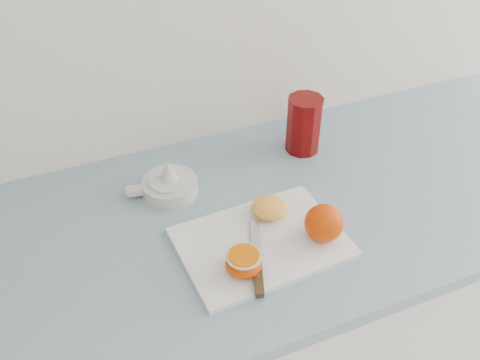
# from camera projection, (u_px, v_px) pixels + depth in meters

# --- Properties ---
(counter) EXTENTS (2.51, 0.64, 0.89)m
(counter) POSITION_uv_depth(u_px,v_px,m) (277.00, 327.00, 1.42)
(counter) COLOR white
(counter) RESTS_ON ground
(cutting_board) EXTENTS (0.32, 0.24, 0.01)m
(cutting_board) POSITION_uv_depth(u_px,v_px,m) (261.00, 243.00, 1.04)
(cutting_board) COLOR white
(cutting_board) RESTS_ON counter
(whole_orange) EXTENTS (0.07, 0.07, 0.07)m
(whole_orange) POSITION_uv_depth(u_px,v_px,m) (324.00, 223.00, 1.02)
(whole_orange) COLOR #F33F00
(whole_orange) RESTS_ON cutting_board
(half_orange) EXTENTS (0.07, 0.07, 0.04)m
(half_orange) POSITION_uv_depth(u_px,v_px,m) (244.00, 263.00, 0.96)
(half_orange) COLOR #F33F00
(half_orange) RESTS_ON cutting_board
(squeezed_shell) EXTENTS (0.07, 0.07, 0.03)m
(squeezed_shell) POSITION_uv_depth(u_px,v_px,m) (270.00, 207.00, 1.09)
(squeezed_shell) COLOR #F6A239
(squeezed_shell) RESTS_ON cutting_board
(paring_knife) EXTENTS (0.08, 0.19, 0.01)m
(paring_knife) POSITION_uv_depth(u_px,v_px,m) (258.00, 271.00, 0.97)
(paring_knife) COLOR #46301D
(paring_knife) RESTS_ON cutting_board
(citrus_juicer) EXTENTS (0.16, 0.12, 0.08)m
(citrus_juicer) POSITION_uv_depth(u_px,v_px,m) (169.00, 184.00, 1.15)
(citrus_juicer) COLOR white
(citrus_juicer) RESTS_ON counter
(red_tumbler) EXTENTS (0.08, 0.08, 0.14)m
(red_tumbler) POSITION_uv_depth(u_px,v_px,m) (304.00, 126.00, 1.26)
(red_tumbler) COLOR #660404
(red_tumbler) RESTS_ON counter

